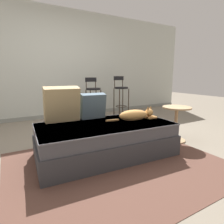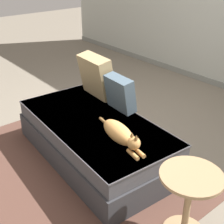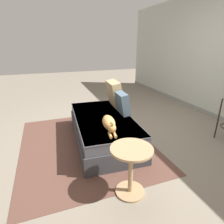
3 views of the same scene
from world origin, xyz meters
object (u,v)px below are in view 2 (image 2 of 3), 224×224
object	(u,v)px
side_table	(189,197)
cat	(120,134)
throw_pillow_middle	(120,93)
couch	(95,139)
throw_pillow_corner	(97,76)

from	to	relation	value
side_table	cat	bearing A→B (deg)	177.87
throw_pillow_middle	side_table	bearing A→B (deg)	-18.97
couch	throw_pillow_middle	distance (m)	0.52
couch	side_table	world-z (taller)	side_table
throw_pillow_middle	cat	bearing A→B (deg)	-40.64
couch	throw_pillow_corner	xyz separation A→B (m)	(-0.45, 0.37, 0.45)
couch	throw_pillow_middle	world-z (taller)	throw_pillow_middle
cat	side_table	xyz separation A→B (m)	(0.77, -0.03, -0.14)
couch	side_table	distance (m)	1.22
throw_pillow_middle	side_table	xyz separation A→B (m)	(1.24, -0.42, -0.25)
couch	cat	distance (m)	0.53
throw_pillow_corner	side_table	distance (m)	1.75
throw_pillow_corner	side_table	bearing A→B (deg)	-15.17
couch	cat	world-z (taller)	cat
throw_pillow_corner	cat	world-z (taller)	throw_pillow_corner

